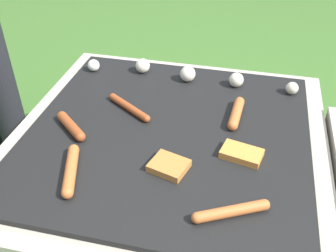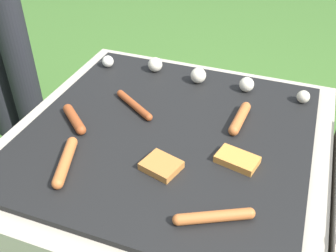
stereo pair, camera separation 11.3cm
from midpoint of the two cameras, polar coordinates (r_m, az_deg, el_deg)
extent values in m
plane|color=#3D6628|center=(1.45, 2.29, -14.99)|extent=(14.00, 14.00, 0.00)
cube|color=#A89E8C|center=(1.29, 2.52, -9.09)|extent=(0.91, 0.91, 0.43)
cube|color=black|center=(1.14, 2.82, -1.27)|extent=(0.80, 0.80, 0.02)
cylinder|color=black|center=(1.72, -19.21, 9.36)|extent=(0.12, 0.12, 0.82)
cylinder|color=#B7602D|center=(0.90, 10.36, -12.97)|extent=(0.16, 0.10, 0.03)
sphere|color=#B7602D|center=(0.89, 5.20, -13.58)|extent=(0.03, 0.03, 0.03)
sphere|color=#B7602D|center=(0.93, 15.28, -12.29)|extent=(0.03, 0.03, 0.03)
cylinder|color=#93421E|center=(1.23, -2.36, 3.01)|extent=(0.15, 0.11, 0.02)
sphere|color=#93421E|center=(1.29, -4.45, 4.66)|extent=(0.02, 0.02, 0.02)
sphere|color=#93421E|center=(1.17, -0.07, 1.19)|extent=(0.02, 0.02, 0.02)
cylinder|color=#B7602D|center=(1.19, 13.07, 1.01)|extent=(0.04, 0.13, 0.03)
sphere|color=#B7602D|center=(1.14, 12.30, -0.74)|extent=(0.03, 0.03, 0.03)
sphere|color=#B7602D|center=(1.25, 13.78, 2.62)|extent=(0.03, 0.03, 0.03)
cylinder|color=#93421E|center=(1.18, -10.83, 0.91)|extent=(0.11, 0.10, 0.03)
sphere|color=#93421E|center=(1.13, -9.77, -0.67)|extent=(0.03, 0.03, 0.03)
sphere|color=#93421E|center=(1.23, -11.81, 2.38)|extent=(0.03, 0.03, 0.03)
cylinder|color=#B7602D|center=(1.04, -11.70, -5.20)|extent=(0.08, 0.16, 0.03)
sphere|color=#B7602D|center=(1.09, -10.91, -2.44)|extent=(0.03, 0.03, 0.03)
sphere|color=#B7602D|center=(0.98, -12.59, -8.28)|extent=(0.03, 0.03, 0.03)
cube|color=#B27033|center=(1.01, 2.21, -5.89)|extent=(0.11, 0.10, 0.02)
cube|color=#D18438|center=(1.05, 13.05, -4.88)|extent=(0.12, 0.09, 0.02)
sphere|color=silver|center=(1.47, -6.55, 9.23)|extent=(0.04, 0.04, 0.04)
sphere|color=beige|center=(1.43, 0.40, 8.84)|extent=(0.05, 0.05, 0.05)
sphere|color=beige|center=(1.37, 6.68, 7.25)|extent=(0.05, 0.05, 0.05)
sphere|color=beige|center=(1.35, 13.72, 5.80)|extent=(0.05, 0.05, 0.05)
sphere|color=beige|center=(1.34, 21.35, 3.90)|extent=(0.04, 0.04, 0.04)
camera|label=1|loc=(0.06, -87.14, 2.13)|focal=42.00mm
camera|label=2|loc=(0.06, 92.86, -2.13)|focal=42.00mm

